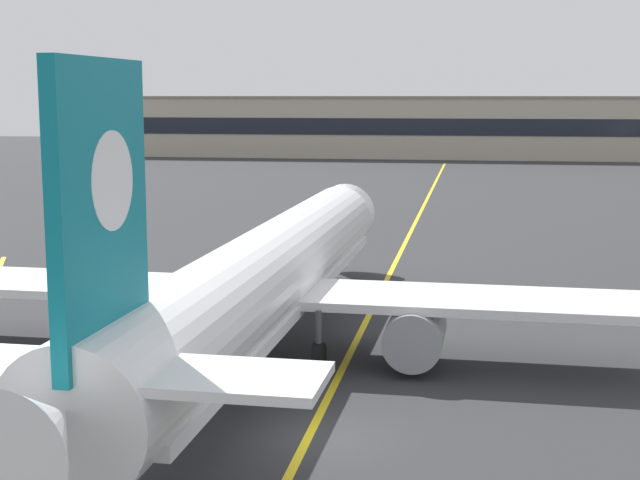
# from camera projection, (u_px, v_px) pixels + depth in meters

# --- Properties ---
(ground_plane) EXTENTS (400.00, 400.00, 0.00)m
(ground_plane) POSITION_uv_depth(u_px,v_px,m) (318.00, 438.00, 29.50)
(ground_plane) COLOR #2D2D30
(taxiway_centreline) EXTENTS (2.24, 179.99, 0.01)m
(taxiway_centreline) POSITION_uv_depth(u_px,v_px,m) (393.00, 267.00, 58.77)
(taxiway_centreline) COLOR yellow
(taxiway_centreline) RESTS_ON ground
(airliner_foreground) EXTENTS (32.13, 41.48, 11.65)m
(airliner_foreground) POSITION_uv_depth(u_px,v_px,m) (265.00, 279.00, 37.80)
(airliner_foreground) COLOR white
(airliner_foreground) RESTS_ON ground
(terminal_building) EXTENTS (131.30, 12.40, 10.54)m
(terminal_building) POSITION_uv_depth(u_px,v_px,m) (499.00, 127.00, 157.75)
(terminal_building) COLOR #B2A893
(terminal_building) RESTS_ON ground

